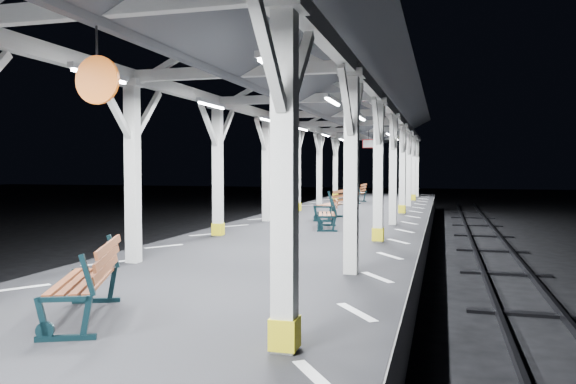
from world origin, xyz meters
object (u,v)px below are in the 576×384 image
at_px(bench_near, 91,278).
at_px(bench_mid, 330,213).
at_px(bench_far, 335,204).
at_px(bench_extra, 359,193).

distance_m(bench_near, bench_mid, 9.95).
xyz_separation_m(bench_mid, bench_far, (-0.38, 2.75, 0.09)).
bearing_deg(bench_near, bench_far, 64.19).
bearing_deg(bench_mid, bench_extra, 81.89).
relative_size(bench_near, bench_far, 0.93).
distance_m(bench_near, bench_extra, 21.25).
height_order(bench_near, bench_far, bench_far).
relative_size(bench_near, bench_extra, 1.02).
bearing_deg(bench_far, bench_mid, -75.12).
height_order(bench_far, bench_extra, bench_far).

